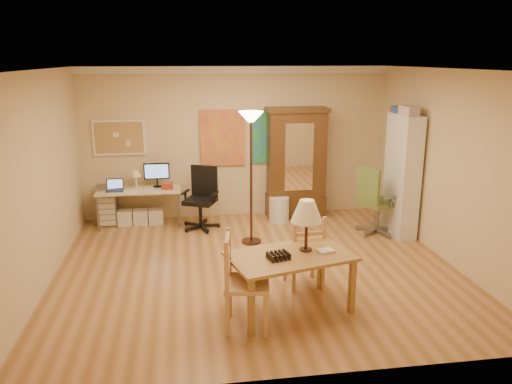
{
  "coord_description": "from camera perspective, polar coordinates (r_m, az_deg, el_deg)",
  "views": [
    {
      "loc": [
        -0.96,
        -6.39,
        2.84
      ],
      "look_at": [
        0.03,
        0.3,
        1.02
      ],
      "focal_mm": 35.0,
      "sensor_mm": 36.0,
      "label": 1
    }
  ],
  "objects": [
    {
      "name": "floor",
      "position": [
        7.06,
        0.09,
        -8.64
      ],
      "size": [
        5.5,
        5.5,
        0.0
      ],
      "primitive_type": "plane",
      "color": "olive",
      "rests_on": "ground"
    },
    {
      "name": "crown_molding",
      "position": [
        8.9,
        -2.32,
        13.79
      ],
      "size": [
        5.5,
        0.08,
        0.12
      ],
      "primitive_type": "cube",
      "color": "white",
      "rests_on": "floor"
    },
    {
      "name": "corkboard",
      "position": [
        9.03,
        -15.37,
        6.02
      ],
      "size": [
        0.9,
        0.04,
        0.62
      ],
      "primitive_type": "cube",
      "color": "tan",
      "rests_on": "floor"
    },
    {
      "name": "art_panel_left",
      "position": [
        9.0,
        -3.84,
        6.17
      ],
      "size": [
        0.8,
        0.04,
        1.0
      ],
      "primitive_type": "cube",
      "color": "gold",
      "rests_on": "floor"
    },
    {
      "name": "art_panel_right",
      "position": [
        9.11,
        1.84,
        6.31
      ],
      "size": [
        0.75,
        0.04,
        0.95
      ],
      "primitive_type": "cube",
      "color": "teal",
      "rests_on": "floor"
    },
    {
      "name": "dining_table",
      "position": [
        5.7,
        4.61,
        -5.75
      ],
      "size": [
        1.54,
        1.15,
        1.29
      ],
      "color": "olive",
      "rests_on": "floor"
    },
    {
      "name": "ladder_chair_back",
      "position": [
        6.4,
        5.58,
        -6.95
      ],
      "size": [
        0.49,
        0.47,
        0.96
      ],
      "color": "tan",
      "rests_on": "floor"
    },
    {
      "name": "ladder_chair_left",
      "position": [
        5.43,
        -1.42,
        -10.49
      ],
      "size": [
        0.54,
        0.56,
        1.06
      ],
      "color": "tan",
      "rests_on": "floor"
    },
    {
      "name": "torchiere_lamp",
      "position": [
        7.55,
        -0.57,
        6.1
      ],
      "size": [
        0.38,
        0.38,
        2.07
      ],
      "color": "#3C2118",
      "rests_on": "floor"
    },
    {
      "name": "computer_desk",
      "position": [
        8.92,
        -12.97,
        -1.23
      ],
      "size": [
        1.42,
        0.62,
        1.07
      ],
      "color": "#BDB28A",
      "rests_on": "floor"
    },
    {
      "name": "office_chair_black",
      "position": [
        8.6,
        -6.27,
        -2.29
      ],
      "size": [
        0.65,
        0.65,
        1.06
      ],
      "color": "black",
      "rests_on": "floor"
    },
    {
      "name": "office_chair_green",
      "position": [
        8.53,
        13.47,
        -2.63
      ],
      "size": [
        0.7,
        0.7,
        1.14
      ],
      "color": "slate",
      "rests_on": "floor"
    },
    {
      "name": "drawer_cart",
      "position": [
        9.12,
        -16.61,
        -1.47
      ],
      "size": [
        0.34,
        0.41,
        0.68
      ],
      "color": "slate",
      "rests_on": "floor"
    },
    {
      "name": "armoire",
      "position": [
        9.08,
        4.59,
        2.5
      ],
      "size": [
        1.08,
        0.51,
        1.99
      ],
      "color": "#3A240F",
      "rests_on": "floor"
    },
    {
      "name": "bookshelf",
      "position": [
        8.45,
        16.33,
        1.79
      ],
      "size": [
        0.3,
        0.79,
        1.98
      ],
      "color": "white",
      "rests_on": "floor"
    },
    {
      "name": "wastebin",
      "position": [
        8.9,
        2.66,
        -2.02
      ],
      "size": [
        0.36,
        0.36,
        0.45
      ],
      "primitive_type": "cylinder",
      "color": "silver",
      "rests_on": "floor"
    }
  ]
}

